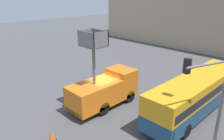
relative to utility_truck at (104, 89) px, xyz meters
The scene contains 7 objects.
ground_plane 1.66m from the utility_truck, 162.56° to the left, with size 120.00×120.00×0.00m, color #4C4C4F.
utility_truck is the anchor object (origin of this frame).
city_bus 7.23m from the utility_truck, 37.21° to the left, with size 2.47×11.15×2.97m.
traffic_light_pole 8.52m from the utility_truck, ahead, with size 2.69×2.44×5.78m.
road_worker_near_truck 2.89m from the utility_truck, 124.85° to the right, with size 0.38×0.38×1.92m.
road_worker_directing 4.29m from the utility_truck, ahead, with size 0.38×0.38×1.84m.
traffic_cone_mid_road 5.89m from the utility_truck, 77.50° to the right, with size 0.69×0.69×0.79m.
Camera 1 is at (12.68, -11.11, 8.99)m, focal length 35.00 mm.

